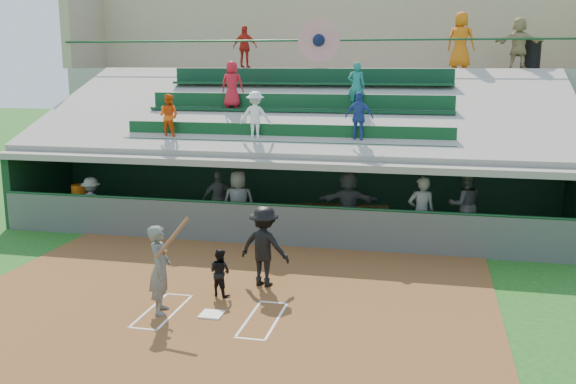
% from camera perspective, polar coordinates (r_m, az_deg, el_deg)
% --- Properties ---
extents(ground, '(100.00, 100.00, 0.00)m').
position_cam_1_polar(ground, '(12.77, -6.80, -10.89)').
color(ground, '#1A5217').
rests_on(ground, ground).
extents(dirt_slab, '(11.00, 9.00, 0.02)m').
position_cam_1_polar(dirt_slab, '(13.20, -6.08, -10.06)').
color(dirt_slab, brown).
rests_on(dirt_slab, ground).
extents(home_plate, '(0.43, 0.43, 0.03)m').
position_cam_1_polar(home_plate, '(12.75, -6.81, -10.75)').
color(home_plate, silver).
rests_on(home_plate, dirt_slab).
extents(batters_box_chalk, '(2.65, 1.85, 0.01)m').
position_cam_1_polar(batters_box_chalk, '(12.76, -6.81, -10.80)').
color(batters_box_chalk, white).
rests_on(batters_box_chalk, dirt_slab).
extents(dugout_floor, '(16.00, 3.50, 0.04)m').
position_cam_1_polar(dugout_floor, '(18.93, -0.08, -3.27)').
color(dugout_floor, gray).
rests_on(dugout_floor, ground).
extents(concourse_slab, '(20.00, 3.00, 4.60)m').
position_cam_1_polar(concourse_slab, '(25.07, 3.29, 5.64)').
color(concourse_slab, '#99978B').
rests_on(concourse_slab, ground).
extents(grandstand, '(20.40, 10.40, 7.80)m').
position_cam_1_polar(grandstand, '(22.15, 2.02, 4.79)').
color(grandstand, '#505551').
rests_on(grandstand, ground).
extents(batter_at_plate, '(0.91, 0.78, 1.95)m').
position_cam_1_polar(batter_at_plate, '(12.75, -11.31, -6.72)').
color(batter_at_plate, '#50524E').
rests_on(batter_at_plate, dirt_slab).
extents(catcher, '(0.59, 0.53, 1.01)m').
position_cam_1_polar(catcher, '(13.59, -6.08, -7.11)').
color(catcher, black).
rests_on(catcher, dirt_slab).
extents(home_umpire, '(1.26, 0.89, 1.77)m').
position_cam_1_polar(home_umpire, '(14.02, -2.12, -4.84)').
color(home_umpire, black).
rests_on(home_umpire, dirt_slab).
extents(dugout_bench, '(15.15, 4.50, 0.47)m').
position_cam_1_polar(dugout_bench, '(19.92, 0.77, -1.78)').
color(dugout_bench, olive).
rests_on(dugout_bench, dugout_floor).
extents(white_table, '(0.91, 0.72, 0.75)m').
position_cam_1_polar(white_table, '(20.41, -18.07, -1.63)').
color(white_table, white).
rests_on(white_table, dugout_floor).
extents(water_cooler, '(0.44, 0.44, 0.44)m').
position_cam_1_polar(water_cooler, '(20.27, -18.08, 0.00)').
color(water_cooler, '#D9620C').
rests_on(water_cooler, white_table).
extents(dugout_player_a, '(1.05, 0.67, 1.54)m').
position_cam_1_polar(dugout_player_a, '(19.44, -17.04, -1.00)').
color(dugout_player_a, '#5E615C').
rests_on(dugout_player_a, dugout_floor).
extents(dugout_player_b, '(1.05, 0.79, 1.66)m').
position_cam_1_polar(dugout_player_b, '(19.08, -6.16, -0.60)').
color(dugout_player_b, '#5F635D').
rests_on(dugout_player_b, dugout_floor).
extents(dugout_player_c, '(1.01, 0.77, 1.86)m').
position_cam_1_polar(dugout_player_c, '(17.96, -4.41, -1.00)').
color(dugout_player_c, '#535550').
rests_on(dugout_player_c, dugout_floor).
extents(dugout_player_d, '(1.72, 0.75, 1.80)m').
position_cam_1_polar(dugout_player_d, '(18.24, 5.39, -0.92)').
color(dugout_player_d, '#575954').
rests_on(dugout_player_d, dugout_floor).
extents(dugout_player_e, '(0.80, 0.62, 1.93)m').
position_cam_1_polar(dugout_player_e, '(16.96, 11.75, -1.84)').
color(dugout_player_e, '#51544F').
rests_on(dugout_player_e, dugout_floor).
extents(dugout_player_f, '(1.06, 0.91, 1.87)m').
position_cam_1_polar(dugout_player_f, '(18.38, 15.42, -1.09)').
color(dugout_player_f, '#5A5C57').
rests_on(dugout_player_f, dugout_floor).
extents(trash_bin, '(0.67, 0.67, 1.00)m').
position_cam_1_polar(trash_bin, '(24.73, 20.78, 11.35)').
color(trash_bin, black).
rests_on(trash_bin, concourse_slab).
extents(concourse_staff_a, '(0.93, 0.40, 1.58)m').
position_cam_1_polar(concourse_staff_a, '(24.68, -3.85, 12.73)').
color(concourse_staff_a, red).
rests_on(concourse_staff_a, concourse_slab).
extents(concourse_staff_b, '(1.09, 0.84, 1.97)m').
position_cam_1_polar(concourse_staff_b, '(23.92, 15.11, 12.87)').
color(concourse_staff_b, orange).
rests_on(concourse_staff_b, concourse_slab).
extents(concourse_staff_c, '(1.71, 0.85, 1.76)m').
position_cam_1_polar(concourse_staff_c, '(24.02, 19.83, 12.34)').
color(concourse_staff_c, tan).
rests_on(concourse_staff_c, concourse_slab).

